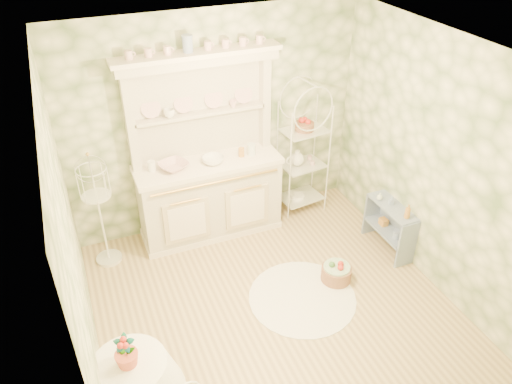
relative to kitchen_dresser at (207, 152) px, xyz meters
name	(u,v)px	position (x,y,z in m)	size (l,w,h in m)	color
floor	(274,306)	(0.20, -1.52, -1.15)	(3.60, 3.60, 0.00)	tan
ceiling	(281,57)	(0.20, -1.52, 1.56)	(3.60, 3.60, 0.00)	white
wall_left	(73,249)	(-1.60, -1.52, 0.21)	(3.60, 3.60, 0.00)	#E9E4C6
wall_right	(435,164)	(2.00, -1.52, 0.21)	(3.60, 3.60, 0.00)	#E9E4C6
wall_back	(215,124)	(0.20, 0.28, 0.21)	(3.60, 3.60, 0.00)	#E9E4C6
wall_front	(392,347)	(0.20, -3.32, 0.21)	(3.60, 3.60, 0.00)	#E9E4C6
kitchen_dresser	(207,152)	(0.00, 0.00, 0.00)	(1.87, 0.61, 2.29)	silver
bakers_rack	(303,148)	(1.30, 0.06, -0.24)	(0.56, 0.40, 1.80)	white
side_shelf	(389,229)	(1.88, -1.15, -0.86)	(0.24, 0.65, 0.56)	#798BAB
birdcage_stand	(99,208)	(-1.31, -0.09, -0.40)	(0.35, 0.35, 1.50)	white
floor_basket	(336,272)	(1.01, -1.42, -1.02)	(0.37, 0.37, 0.24)	#936348
lace_rug	(302,297)	(0.54, -1.53, -1.14)	(1.17, 1.17, 0.01)	white
bowl_floral	(174,168)	(-0.41, -0.01, -0.13)	(0.32, 0.32, 0.08)	white
bowl_white	(213,162)	(0.05, -0.05, -0.13)	(0.26, 0.26, 0.08)	white
cup_left	(169,115)	(-0.36, 0.16, 0.47)	(0.13, 0.13, 0.10)	white
cup_right	(233,105)	(0.40, 0.16, 0.47)	(0.09, 0.09, 0.09)	white
potted_geranium	(126,352)	(-1.38, -2.28, -0.30)	(0.16, 0.11, 0.30)	#3F7238
bottle_amber	(407,213)	(1.88, -1.40, -0.46)	(0.07, 0.07, 0.18)	#BC8030
bottle_blue	(391,201)	(1.88, -1.10, -0.49)	(0.05, 0.05, 0.11)	#7B8EB9
bottle_glass	(380,197)	(1.81, -0.97, -0.50)	(0.07, 0.07, 0.09)	silver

